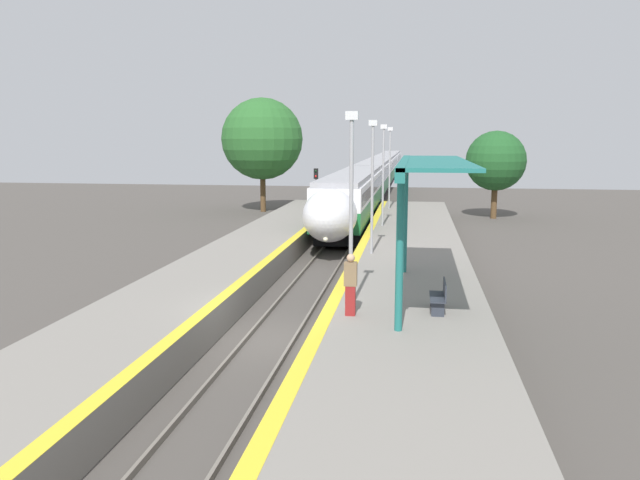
% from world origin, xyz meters
% --- Properties ---
extents(ground_plane, '(120.00, 120.00, 0.00)m').
position_xyz_m(ground_plane, '(0.00, 0.00, 0.00)').
color(ground_plane, '#4C4742').
extents(rail_left, '(0.08, 90.00, 0.15)m').
position_xyz_m(rail_left, '(-0.72, 0.00, 0.07)').
color(rail_left, slate).
rests_on(rail_left, ground_plane).
extents(rail_right, '(0.08, 90.00, 0.15)m').
position_xyz_m(rail_right, '(0.72, 0.00, 0.07)').
color(rail_right, slate).
rests_on(rail_right, ground_plane).
extents(train, '(2.84, 87.40, 3.70)m').
position_xyz_m(train, '(0.00, 54.68, 2.12)').
color(train, black).
rests_on(train, ground_plane).
extents(platform_right, '(4.88, 64.00, 1.05)m').
position_xyz_m(platform_right, '(4.01, 0.00, 0.52)').
color(platform_right, gray).
rests_on(platform_right, ground_plane).
extents(platform_left, '(3.88, 64.00, 1.05)m').
position_xyz_m(platform_left, '(-3.51, 0.00, 0.52)').
color(platform_left, gray).
rests_on(platform_left, ground_plane).
extents(platform_bench, '(0.44, 1.40, 0.89)m').
position_xyz_m(platform_bench, '(4.96, 0.19, 1.51)').
color(platform_bench, '#2D333D').
rests_on(platform_bench, platform_right).
extents(person_waiting, '(0.36, 0.23, 1.77)m').
position_xyz_m(person_waiting, '(2.44, -0.57, 1.97)').
color(person_waiting, maroon).
rests_on(person_waiting, platform_right).
extents(railway_signal, '(0.28, 0.28, 3.99)m').
position_xyz_m(railway_signal, '(-2.42, 23.74, 2.46)').
color(railway_signal, '#59595E').
rests_on(railway_signal, ground_plane).
extents(lamppost_near, '(0.36, 0.20, 5.70)m').
position_xyz_m(lamppost_near, '(2.36, 0.28, 4.29)').
color(lamppost_near, '#9E9EA3').
rests_on(lamppost_near, platform_right).
extents(lamppost_mid, '(0.36, 0.20, 5.70)m').
position_xyz_m(lamppost_mid, '(2.36, 9.06, 4.29)').
color(lamppost_mid, '#9E9EA3').
rests_on(lamppost_mid, platform_right).
extents(lamppost_far, '(0.36, 0.20, 5.70)m').
position_xyz_m(lamppost_far, '(2.36, 17.84, 4.29)').
color(lamppost_far, '#9E9EA3').
rests_on(lamppost_far, platform_right).
extents(lamppost_farthest, '(0.36, 0.20, 5.70)m').
position_xyz_m(lamppost_farthest, '(2.36, 26.62, 4.29)').
color(lamppost_farthest, '#9E9EA3').
rests_on(lamppost_farthest, platform_right).
extents(station_canopy, '(2.02, 10.27, 4.30)m').
position_xyz_m(station_canopy, '(4.39, 1.85, 5.03)').
color(station_canopy, '#1E6B66').
rests_on(station_canopy, platform_right).
extents(background_tree_left, '(6.59, 6.59, 9.23)m').
position_xyz_m(background_tree_left, '(-8.20, 32.27, 5.92)').
color(background_tree_left, brown).
rests_on(background_tree_left, ground_plane).
extents(background_tree_right, '(4.44, 4.44, 6.55)m').
position_xyz_m(background_tree_right, '(10.06, 30.57, 4.31)').
color(background_tree_right, brown).
rests_on(background_tree_right, ground_plane).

